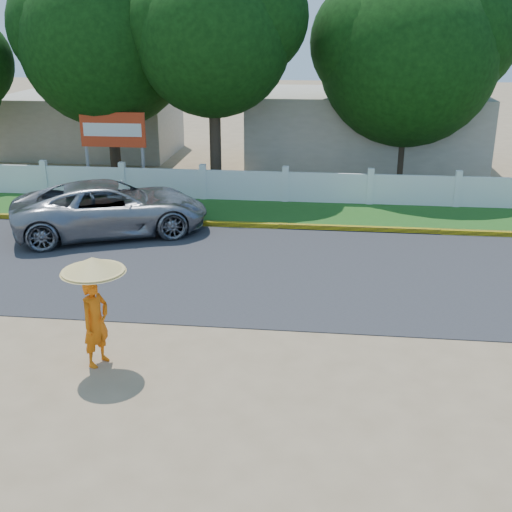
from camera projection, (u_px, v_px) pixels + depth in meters
The scene contains 11 objects.
ground at pixel (244, 352), 12.73m from camera, with size 120.00×120.00×0.00m, color #9E8460.
road at pixel (267, 269), 16.91m from camera, with size 60.00×7.00×0.02m, color #38383A.
grass_verge at pixel (282, 213), 21.80m from camera, with size 60.00×3.50×0.03m, color #2D601E.
curb at pixel (278, 226), 20.20m from camera, with size 40.00×0.18×0.16m, color yellow.
fence at pixel (285, 187), 22.97m from camera, with size 40.00×0.10×1.10m, color silver.
building_near at pixel (364, 129), 28.61m from camera, with size 10.00×6.00×3.20m, color #B7AD99.
building_far at pixel (91, 125), 31.01m from camera, with size 8.00×5.00×2.80m, color #B7AD99.
vehicle at pixel (111, 208), 19.51m from camera, with size 2.68×5.81×1.61m, color gray.
monk_with_parasol at pixel (94, 296), 11.83m from camera, with size 1.20×1.20×2.17m.
billboard at pixel (113, 134), 24.14m from camera, with size 2.50×0.13×2.95m.
tree_row at pixel (284, 51), 24.29m from camera, with size 34.94×8.34×8.81m.
Camera 1 is at (1.52, -11.17, 6.22)m, focal length 45.00 mm.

